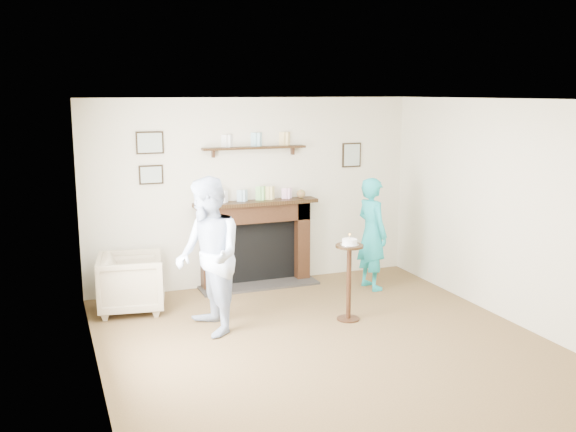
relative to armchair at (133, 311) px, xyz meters
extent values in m
plane|color=brown|center=(1.72, -1.90, 0.00)|extent=(5.00, 5.00, 0.00)
cube|color=beige|center=(1.72, 0.60, 1.25)|extent=(4.50, 0.04, 2.50)
cube|color=beige|center=(-0.53, -1.90, 1.25)|extent=(0.04, 5.00, 2.50)
cube|color=beige|center=(3.97, -1.90, 1.25)|extent=(0.04, 5.00, 2.50)
cube|color=white|center=(1.72, -1.90, 2.50)|extent=(4.50, 5.00, 0.04)
cube|color=black|center=(1.06, 0.50, 0.55)|extent=(0.18, 0.20, 1.10)
cube|color=black|center=(2.38, 0.50, 0.55)|extent=(0.18, 0.20, 1.10)
cube|color=black|center=(1.72, 0.50, 0.98)|extent=(1.50, 0.20, 0.24)
cube|color=black|center=(1.72, 0.57, 0.43)|extent=(1.14, 0.06, 0.86)
cube|color=#302D2B|center=(1.72, 0.38, 0.01)|extent=(1.60, 0.44, 0.03)
cube|color=black|center=(1.72, 0.47, 1.12)|extent=(1.68, 0.26, 0.05)
cube|color=black|center=(1.72, 0.52, 1.85)|extent=(1.40, 0.15, 0.03)
cube|color=black|center=(0.37, 0.58, 1.95)|extent=(0.34, 0.03, 0.28)
cube|color=black|center=(0.37, 0.58, 1.55)|extent=(0.30, 0.03, 0.24)
cube|color=black|center=(3.17, 0.58, 1.70)|extent=(0.28, 0.03, 0.34)
cube|color=black|center=(1.10, 0.47, 1.26)|extent=(0.16, 0.09, 0.22)
cylinder|color=white|center=(1.10, 0.42, 1.27)|extent=(0.11, 0.01, 0.11)
sphere|color=green|center=(2.36, 0.47, 1.21)|extent=(0.12, 0.12, 0.12)
imported|color=tan|center=(0.00, 0.00, 0.00)|extent=(0.86, 0.84, 0.69)
imported|color=silver|center=(0.69, -1.02, 0.00)|extent=(0.71, 0.88, 1.70)
imported|color=#21BFB3|center=(3.09, -0.22, 0.00)|extent=(0.42, 0.58, 1.48)
cylinder|color=black|center=(2.27, -1.20, 0.01)|extent=(0.26, 0.26, 0.02)
cylinder|color=black|center=(2.27, -1.20, 0.44)|extent=(0.06, 0.06, 0.84)
cylinder|color=black|center=(2.27, -1.20, 0.87)|extent=(0.32, 0.32, 0.03)
cylinder|color=silver|center=(2.27, -1.20, 0.89)|extent=(0.21, 0.21, 0.01)
cylinder|color=white|center=(2.27, -1.20, 0.92)|extent=(0.17, 0.17, 0.06)
cylinder|color=beige|center=(2.27, -1.20, 0.97)|extent=(0.01, 0.01, 0.05)
sphere|color=orange|center=(2.27, -1.20, 1.00)|extent=(0.02, 0.02, 0.02)
camera|label=1|loc=(-0.89, -7.49, 2.57)|focal=40.00mm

